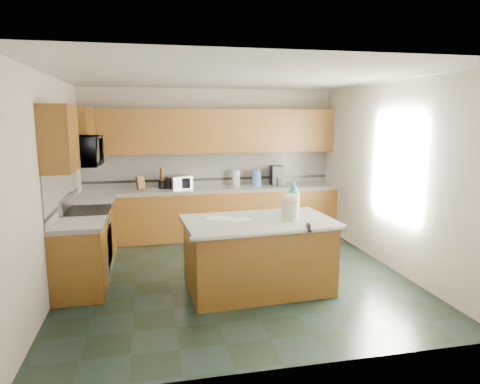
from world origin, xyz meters
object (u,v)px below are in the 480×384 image
object	(u,v)px
soap_bottle_island	(294,197)
toaster_oven	(180,182)
knife_block	(141,183)
treat_jar	(290,211)
coffee_maker	(277,175)
island_top	(259,222)
island_base	(258,257)

from	to	relation	value
soap_bottle_island	toaster_oven	distance (m)	2.66
knife_block	toaster_oven	xyz separation A→B (m)	(0.68, 0.00, -0.00)
treat_jar	soap_bottle_island	world-z (taller)	soap_bottle_island
soap_bottle_island	coffee_maker	size ratio (longest dim) A/B	1.15
coffee_maker	island_top	bearing A→B (deg)	-109.02
treat_jar	island_base	bearing A→B (deg)	172.43
island_top	knife_block	distance (m)	2.99
soap_bottle_island	knife_block	xyz separation A→B (m)	(-2.05, 2.28, -0.09)
soap_bottle_island	coffee_maker	xyz separation A→B (m)	(0.45, 2.31, -0.03)
toaster_oven	soap_bottle_island	bearing A→B (deg)	-83.13
treat_jar	knife_block	xyz separation A→B (m)	(-1.86, 2.68, 0.00)
treat_jar	soap_bottle_island	distance (m)	0.46
soap_bottle_island	knife_block	world-z (taller)	soap_bottle_island
island_top	toaster_oven	distance (m)	2.72
soap_bottle_island	toaster_oven	world-z (taller)	soap_bottle_island
knife_block	coffee_maker	bearing A→B (deg)	-19.23
soap_bottle_island	toaster_oven	size ratio (longest dim) A/B	1.07
treat_jar	soap_bottle_island	xyz separation A→B (m)	(0.19, 0.40, 0.10)
knife_block	island_top	bearing A→B (deg)	-80.25
island_top	knife_block	xyz separation A→B (m)	(-1.48, 2.60, 0.15)
soap_bottle_island	island_top	bearing A→B (deg)	-140.46
island_base	treat_jar	xyz separation A→B (m)	(0.38, -0.09, 0.60)
treat_jar	knife_block	size ratio (longest dim) A/B	0.96
island_top	treat_jar	size ratio (longest dim) A/B	8.20
island_base	knife_block	xyz separation A→B (m)	(-1.48, 2.60, 0.61)
island_top	soap_bottle_island	size ratio (longest dim) A/B	4.40
island_top	coffee_maker	size ratio (longest dim) A/B	5.05
soap_bottle_island	knife_block	distance (m)	3.07
knife_block	coffee_maker	xyz separation A→B (m)	(2.50, 0.03, 0.07)
island_base	coffee_maker	bearing A→B (deg)	65.19
treat_jar	toaster_oven	bearing A→B (deg)	119.21
treat_jar	toaster_oven	size ratio (longest dim) A/B	0.57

